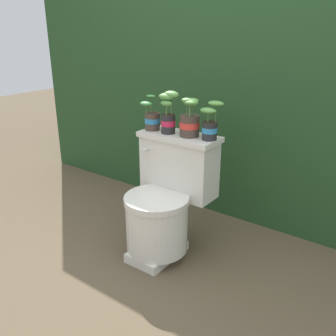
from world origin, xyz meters
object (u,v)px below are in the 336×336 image
object	(u,v)px
potted_plant_middle	(190,121)
potted_plant_midright	(210,124)
potted_plant_left	(152,118)
toilet	(166,200)
potted_plant_midleft	(168,113)

from	to	relation	value
potted_plant_middle	potted_plant_midright	world-z (taller)	potted_plant_middle
potted_plant_left	potted_plant_middle	world-z (taller)	potted_plant_middle
potted_plant_left	potted_plant_midright	world-z (taller)	potted_plant_midright
toilet	potted_plant_middle	size ratio (longest dim) A/B	3.21
toilet	potted_plant_middle	xyz separation A→B (m)	(0.07, 0.14, 0.47)
potted_plant_left	toilet	bearing A→B (deg)	-31.52
potted_plant_middle	potted_plant_midright	bearing A→B (deg)	4.58
potted_plant_left	potted_plant_midleft	xyz separation A→B (m)	(0.13, -0.00, 0.05)
toilet	potted_plant_midright	world-z (taller)	potted_plant_midright
potted_plant_middle	potted_plant_midright	distance (m)	0.13
potted_plant_left	potted_plant_middle	size ratio (longest dim) A/B	0.95
potted_plant_midright	potted_plant_midleft	bearing A→B (deg)	-173.71
potted_plant_left	potted_plant_middle	distance (m)	0.27
potted_plant_middle	toilet	bearing A→B (deg)	-117.48
potted_plant_left	potted_plant_midright	size ratio (longest dim) A/B	0.97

